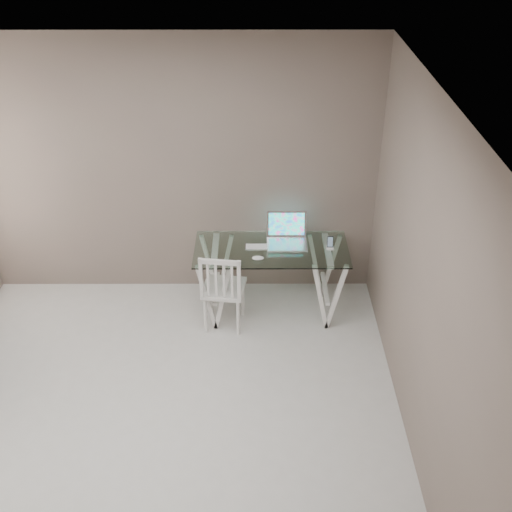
{
  "coord_description": "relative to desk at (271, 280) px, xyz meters",
  "views": [
    {
      "loc": [
        0.77,
        -3.58,
        3.97
      ],
      "look_at": [
        0.78,
        1.46,
        0.85
      ],
      "focal_mm": 45.0,
      "sensor_mm": 36.0,
      "label": 1
    }
  ],
  "objects": [
    {
      "name": "room",
      "position": [
        -1.0,
        -1.74,
        1.33
      ],
      "size": [
        4.5,
        4.52,
        2.71
      ],
      "color": "#B8B6B1",
      "rests_on": "ground"
    },
    {
      "name": "keyboard",
      "position": [
        -0.12,
        0.03,
        0.37
      ],
      "size": [
        0.27,
        0.12,
        0.01
      ],
      "primitive_type": "cube",
      "color": "silver",
      "rests_on": "desk"
    },
    {
      "name": "laptop",
      "position": [
        0.16,
        0.14,
        0.43
      ],
      "size": [
        0.39,
        0.35,
        0.27
      ],
      "color": "#B9B9BD",
      "rests_on": "desk"
    },
    {
      "name": "mouse",
      "position": [
        -0.13,
        -0.2,
        0.38
      ],
      "size": [
        0.11,
        0.07,
        0.04
      ],
      "primitive_type": "ellipsoid",
      "color": "silver",
      "rests_on": "desk"
    },
    {
      "name": "phone_dock",
      "position": [
        0.57,
        0.01,
        0.4
      ],
      "size": [
        0.07,
        0.07,
        0.13
      ],
      "color": "white",
      "rests_on": "desk"
    },
    {
      "name": "desk",
      "position": [
        0.0,
        0.0,
        0.0
      ],
      "size": [
        1.5,
        0.7,
        0.75
      ],
      "color": "silver",
      "rests_on": "ground"
    },
    {
      "name": "chair",
      "position": [
        -0.47,
        -0.28,
        0.09
      ],
      "size": [
        0.44,
        0.44,
        0.87
      ],
      "rotation": [
        0.0,
        0.0,
        -0.13
      ],
      "color": "silver",
      "rests_on": "ground"
    }
  ]
}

